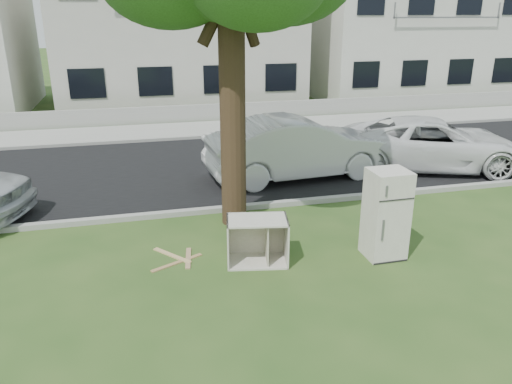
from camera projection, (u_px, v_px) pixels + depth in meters
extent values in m
plane|color=#28491A|center=(274.00, 256.00, 9.53)|extent=(120.00, 120.00, 0.00)
cube|color=black|center=(219.00, 166.00, 15.00)|extent=(120.00, 7.00, 0.01)
cube|color=gray|center=(245.00, 209.00, 11.76)|extent=(120.00, 0.18, 0.12)
cube|color=gray|center=(203.00, 139.00, 18.24)|extent=(120.00, 0.18, 0.12)
cube|color=gray|center=(197.00, 130.00, 19.56)|extent=(120.00, 2.80, 0.01)
cube|color=gray|center=(192.00, 113.00, 20.90)|extent=(120.00, 0.15, 0.70)
cylinder|color=black|center=(232.00, 105.00, 10.19)|extent=(0.54, 0.54, 5.20)
cube|color=#B3B1A3|center=(177.00, 28.00, 24.25)|extent=(11.00, 8.00, 7.20)
cube|color=silver|center=(399.00, 32.00, 27.06)|extent=(10.00, 8.00, 6.60)
cube|color=silver|center=(386.00, 214.00, 9.27)|extent=(0.71, 0.66, 1.70)
cube|color=white|center=(257.00, 241.00, 9.17)|extent=(1.22, 0.88, 0.86)
cube|color=#9E7A4C|center=(177.00, 263.00, 9.26)|extent=(1.00, 0.55, 0.02)
cube|color=tan|center=(172.00, 255.00, 9.53)|extent=(0.68, 0.81, 0.02)
cube|color=#A5805B|center=(188.00, 258.00, 9.42)|extent=(0.21, 0.83, 0.02)
imported|color=silver|center=(299.00, 148.00, 13.78)|extent=(5.26, 2.22, 1.69)
imported|color=silver|center=(433.00, 143.00, 14.62)|extent=(5.84, 4.06, 1.48)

